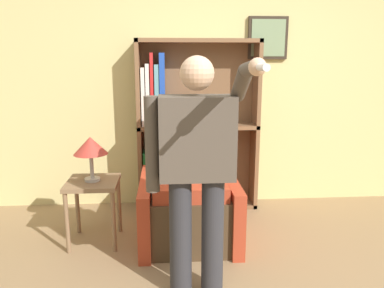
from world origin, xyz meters
name	(u,v)px	position (x,y,z in m)	size (l,w,h in m)	color
wall_back	(218,77)	(0.00, 2.03, 1.40)	(8.00, 0.11, 2.80)	#DBCC84
bookcase	(185,127)	(-0.37, 1.87, 0.88)	(1.26, 0.28, 1.78)	brown
armchair	(188,197)	(-0.37, 1.18, 0.36)	(0.85, 0.94, 1.14)	#4C3823
person_standing	(197,164)	(-0.37, 0.28, 0.93)	(0.63, 0.78, 1.61)	#2D2D33
side_table	(93,192)	(-1.20, 1.09, 0.47)	(0.44, 0.44, 0.57)	#846647
table_lamp	(90,147)	(-1.20, 1.09, 0.86)	(0.29, 0.29, 0.38)	#B7B2A8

